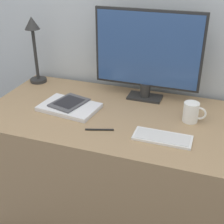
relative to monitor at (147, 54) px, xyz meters
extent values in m
cube|color=#B2BCC6|center=(-0.03, 0.17, 0.22)|extent=(3.60, 0.05, 2.40)
cube|color=#997A56|center=(-0.03, -0.24, -0.62)|extent=(1.51, 0.70, 0.71)
cube|color=#262626|center=(0.00, 0.00, -0.26)|extent=(0.19, 0.11, 0.01)
cylinder|color=#262626|center=(0.00, 0.00, -0.21)|extent=(0.06, 0.06, 0.08)
cube|color=#262626|center=(0.00, 0.00, 0.02)|extent=(0.59, 0.01, 0.42)
cube|color=#2D4C84|center=(0.00, -0.01, 0.02)|extent=(0.56, 0.01, 0.39)
cube|color=silver|center=(0.18, -0.40, -0.26)|extent=(0.26, 0.11, 0.01)
cube|color=silver|center=(0.18, -0.40, -0.25)|extent=(0.25, 0.09, 0.00)
cube|color=silver|center=(-0.35, -0.27, -0.26)|extent=(0.33, 0.23, 0.01)
cube|color=silver|center=(-0.35, -0.27, -0.25)|extent=(0.33, 0.23, 0.01)
cube|color=#4C4C51|center=(-0.36, -0.25, -0.24)|extent=(0.19, 0.22, 0.01)
cube|color=black|center=(-0.36, -0.25, -0.23)|extent=(0.15, 0.16, 0.00)
cylinder|color=#282828|center=(-0.71, 0.01, -0.25)|extent=(0.10, 0.10, 0.02)
cylinder|color=#282828|center=(-0.71, 0.01, -0.09)|extent=(0.02, 0.02, 0.32)
cone|color=#282828|center=(-0.71, 0.01, 0.11)|extent=(0.09, 0.09, 0.07)
cylinder|color=white|center=(0.28, -0.19, -0.21)|extent=(0.08, 0.08, 0.10)
torus|color=white|center=(0.32, -0.19, -0.21)|extent=(0.07, 0.01, 0.07)
cylinder|color=black|center=(-0.12, -0.42, -0.26)|extent=(0.13, 0.05, 0.01)
camera|label=1|loc=(0.35, -1.60, 0.51)|focal=50.00mm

